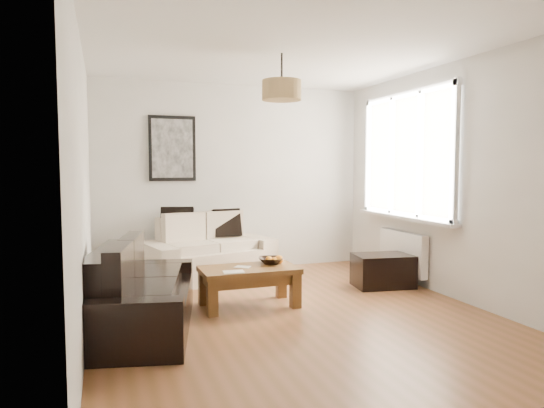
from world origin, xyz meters
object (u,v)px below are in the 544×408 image
object	(u,v)px
loveseat_cream	(209,248)
ottoman	(383,271)
coffee_table	(249,287)
sofa_leather	(142,289)

from	to	relation	value
loveseat_cream	ottoman	distance (m)	2.22
coffee_table	ottoman	distance (m)	1.79
sofa_leather	coffee_table	bearing A→B (deg)	-58.65
sofa_leather	coffee_table	world-z (taller)	sofa_leather
loveseat_cream	coffee_table	size ratio (longest dim) A/B	1.59
loveseat_cream	coffee_table	distance (m)	1.40
loveseat_cream	sofa_leather	world-z (taller)	loveseat_cream
loveseat_cream	coffee_table	world-z (taller)	loveseat_cream
loveseat_cream	coffee_table	xyz separation A→B (m)	(0.13, -1.38, -0.19)
loveseat_cream	sofa_leather	size ratio (longest dim) A/B	0.95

